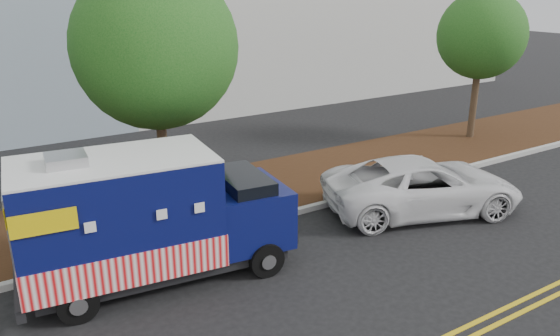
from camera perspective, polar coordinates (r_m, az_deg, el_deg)
ground at (r=12.37m, az=-5.53°, el=-9.81°), size 120.00×120.00×0.00m
curb at (r=13.47m, az=-8.26°, el=-7.05°), size 120.00×0.18×0.15m
mulch_strip at (r=15.25m, az=-11.54°, el=-4.05°), size 120.00×4.00×0.15m
tree_b at (r=14.21m, az=-12.89°, el=12.21°), size 4.13×4.13×6.45m
tree_d at (r=22.08m, az=20.32°, el=12.87°), size 3.25×3.25×5.68m
sign_post at (r=12.84m, az=-17.89°, el=-3.64°), size 0.06×0.06×2.40m
food_truck at (r=11.40m, az=-14.08°, el=-5.48°), size 5.75×2.66×2.93m
white_car at (r=15.13m, az=14.68°, el=-1.78°), size 5.81×4.07×1.47m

